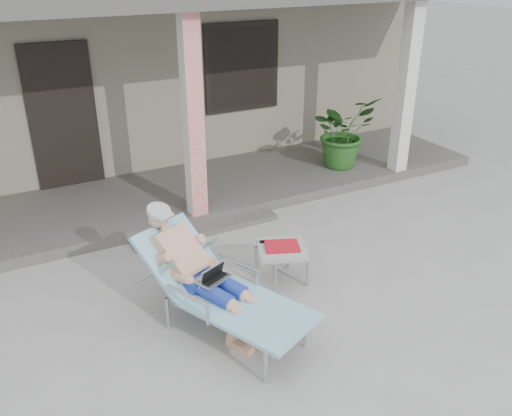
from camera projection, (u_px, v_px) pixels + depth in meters
ground at (276, 303)px, 5.72m from camera, size 60.00×60.00×0.00m
house at (106, 51)px, 10.20m from camera, size 10.40×5.40×3.30m
porch_deck at (176, 195)px, 8.09m from camera, size 10.00×2.00×0.15m
porch_overhang at (164, 2)px, 6.88m from camera, size 10.00×2.30×2.85m
porch_step at (207, 229)px, 7.18m from camera, size 2.00×0.30×0.07m
lounger at (209, 260)px, 5.07m from camera, size 1.37×1.93×1.21m
side_table at (282, 251)px, 5.94m from camera, size 0.68×0.68×0.47m
potted_palm at (343, 132)px, 8.77m from camera, size 1.12×1.00×1.15m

